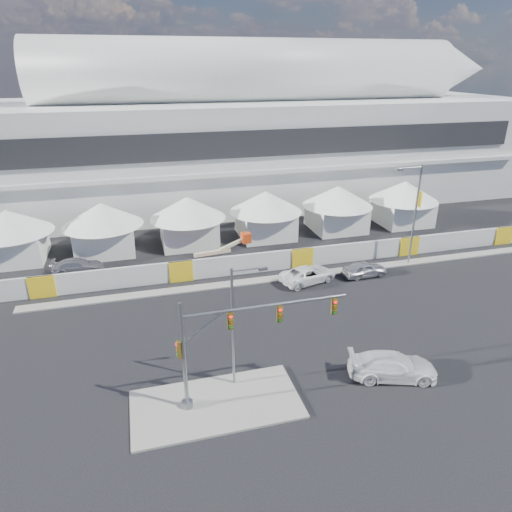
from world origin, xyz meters
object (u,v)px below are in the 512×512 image
object	(u,v)px
sedan_silver	(365,269)
pickup_near	(393,366)
pickup_curb	(308,274)
boom_lift	(208,263)
traffic_mast	(222,345)
streetlight_curb	(414,208)
lot_car_c	(78,266)
streetlight_median	(236,320)

from	to	relation	value
sedan_silver	pickup_near	world-z (taller)	pickup_near
pickup_curb	boom_lift	xyz separation A→B (m)	(-8.58, 4.57, 0.18)
sedan_silver	traffic_mast	size ratio (longest dim) A/B	0.43
pickup_curb	pickup_near	xyz separation A→B (m)	(0.18, -14.54, 0.07)
sedan_silver	streetlight_curb	xyz separation A→B (m)	(5.60, 1.60, 5.12)
sedan_silver	lot_car_c	distance (m)	27.70
pickup_near	streetlight_median	size ratio (longest dim) A/B	0.71
streetlight_median	traffic_mast	bearing A→B (deg)	-128.93
streetlight_curb	streetlight_median	bearing A→B (deg)	-146.42
boom_lift	streetlight_median	bearing A→B (deg)	-100.63
pickup_curb	streetlight_curb	xyz separation A→B (m)	(11.25, 1.30, 5.10)
pickup_curb	boom_lift	size ratio (longest dim) A/B	0.78
pickup_near	lot_car_c	world-z (taller)	pickup_near
lot_car_c	streetlight_median	xyz separation A→B (m)	(11.13, -20.45, 4.04)
sedan_silver	boom_lift	size ratio (longest dim) A/B	0.62
lot_car_c	traffic_mast	distance (m)	24.29
lot_car_c	sedan_silver	bearing A→B (deg)	-104.89
pickup_curb	pickup_near	world-z (taller)	pickup_near
pickup_curb	pickup_near	bearing A→B (deg)	166.15
sedan_silver	streetlight_curb	world-z (taller)	streetlight_curb
sedan_silver	streetlight_curb	bearing A→B (deg)	-77.21
pickup_near	lot_car_c	bearing A→B (deg)	60.10
lot_car_c	boom_lift	world-z (taller)	boom_lift
streetlight_median	boom_lift	distance (m)	17.62
sedan_silver	traffic_mast	bearing A→B (deg)	126.59
streetlight_curb	boom_lift	world-z (taller)	streetlight_curb
pickup_curb	streetlight_curb	world-z (taller)	streetlight_curb
pickup_near	streetlight_median	world-z (taller)	streetlight_median
traffic_mast	lot_car_c	bearing A→B (deg)	114.49
sedan_silver	streetlight_median	bearing A→B (deg)	125.53
streetlight_curb	boom_lift	xyz separation A→B (m)	(-19.84, 3.27, -4.91)
lot_car_c	streetlight_curb	size ratio (longest dim) A/B	0.47
lot_car_c	pickup_curb	bearing A→B (deg)	-108.44
sedan_silver	boom_lift	xyz separation A→B (m)	(-14.24, 4.88, 0.20)
sedan_silver	lot_car_c	bearing A→B (deg)	69.71
pickup_curb	lot_car_c	xyz separation A→B (m)	(-20.82, 7.85, -0.06)
sedan_silver	pickup_near	bearing A→B (deg)	155.79
pickup_curb	streetlight_curb	distance (m)	12.42
sedan_silver	streetlight_median	world-z (taller)	streetlight_median
pickup_curb	streetlight_median	bearing A→B (deg)	127.88
traffic_mast	boom_lift	distance (m)	19.01
pickup_curb	streetlight_median	distance (m)	16.39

